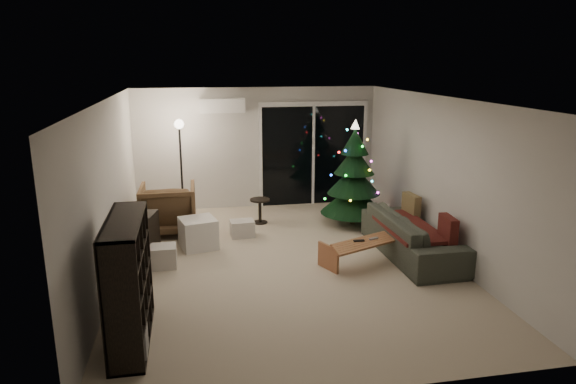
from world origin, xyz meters
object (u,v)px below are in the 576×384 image
object	(u,v)px
armchair	(168,209)
bookshelf	(112,283)
sofa	(412,235)
media_cabinet	(134,243)
coffee_table	(368,254)
christmas_tree	(354,173)

from	to	relation	value
armchair	bookshelf	bearing A→B (deg)	83.52
bookshelf	sofa	size ratio (longest dim) A/B	0.62
media_cabinet	bookshelf	bearing A→B (deg)	-76.76
bookshelf	sofa	bearing A→B (deg)	6.60
media_cabinet	armchair	bearing A→B (deg)	86.76
media_cabinet	coffee_table	size ratio (longest dim) A/B	0.90
armchair	coffee_table	size ratio (longest dim) A/B	0.76
bookshelf	armchair	distance (m)	3.74
armchair	christmas_tree	xyz separation A→B (m)	(3.42, -0.14, 0.54)
media_cabinet	christmas_tree	world-z (taller)	christmas_tree
sofa	coffee_table	size ratio (longest dim) A/B	1.76
coffee_table	christmas_tree	bearing A→B (deg)	55.13
armchair	sofa	size ratio (longest dim) A/B	0.43
media_cabinet	sofa	bearing A→B (deg)	8.72
armchair	media_cabinet	bearing A→B (deg)	73.95
bookshelf	media_cabinet	size ratio (longest dim) A/B	1.21
media_cabinet	armchair	world-z (taller)	armchair
bookshelf	christmas_tree	size ratio (longest dim) A/B	0.71
media_cabinet	coffee_table	xyz separation A→B (m)	(3.45, -0.66, -0.16)
sofa	coffee_table	distance (m)	0.92
bookshelf	media_cabinet	world-z (taller)	bookshelf
armchair	coffee_table	xyz separation A→B (m)	(3.00, -2.18, -0.24)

